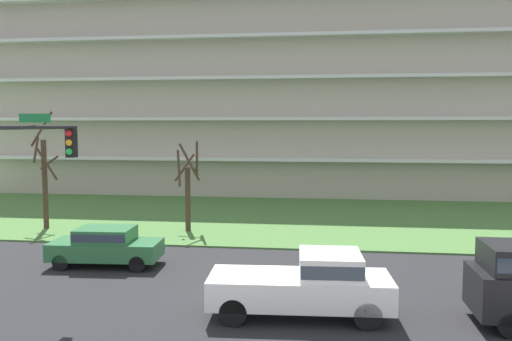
{
  "coord_description": "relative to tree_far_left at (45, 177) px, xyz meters",
  "views": [
    {
      "loc": [
        1.14,
        -16.7,
        5.7
      ],
      "look_at": [
        -1.71,
        6.0,
        3.65
      ],
      "focal_mm": 35.37,
      "sensor_mm": 36.0,
      "label": 1
    }
  ],
  "objects": [
    {
      "name": "ground",
      "position": [
        13.68,
        -8.91,
        -2.89
      ],
      "size": [
        160.0,
        160.0,
        0.0
      ],
      "primitive_type": "plane",
      "color": "#232326"
    },
    {
      "name": "tree_far_left",
      "position": [
        0.0,
        0.0,
        0.0
      ],
      "size": [
        1.63,
        1.64,
        6.47
      ],
      "color": "#423023",
      "rests_on": "ground"
    },
    {
      "name": "tree_left",
      "position": [
        7.93,
        0.28,
        -0.49
      ],
      "size": [
        1.55,
        1.56,
        4.94
      ],
      "color": "#423023",
      "rests_on": "ground"
    },
    {
      "name": "apartment_building",
      "position": [
        13.68,
        19.24,
        6.42
      ],
      "size": [
        53.49,
        13.26,
        18.63
      ],
      "color": "#B2A899",
      "rests_on": "ground"
    },
    {
      "name": "sedan_green_near_left",
      "position": [
        6.25,
        -6.41,
        -2.02
      ],
      "size": [
        4.49,
        2.03,
        1.57
      ],
      "rotation": [
        0.0,
        0.0,
        3.19
      ],
      "color": "#2D6B3D",
      "rests_on": "ground"
    },
    {
      "name": "traffic_signal_mast",
      "position": [
        7.12,
        -13.73,
        1.26
      ],
      "size": [
        0.9,
        5.2,
        6.05
      ],
      "color": "black",
      "rests_on": "ground"
    },
    {
      "name": "grass_lawn_strip",
      "position": [
        13.68,
        5.09,
        -2.85
      ],
      "size": [
        80.0,
        16.0,
        0.08
      ],
      "primitive_type": "cube",
      "color": "#477238",
      "rests_on": "ground"
    },
    {
      "name": "pickup_white_center_right",
      "position": [
        14.52,
        -10.9,
        -1.88
      ],
      "size": [
        5.5,
        2.27,
        1.95
      ],
      "rotation": [
        0.0,
        0.0,
        0.05
      ],
      "color": "white",
      "rests_on": "ground"
    }
  ]
}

